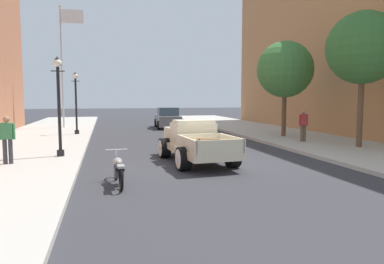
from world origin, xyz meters
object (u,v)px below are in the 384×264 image
(flagpole, at_px, (65,53))
(street_tree_nearest, at_px, (363,48))
(pedestrian_sidewalk_left, at_px, (7,137))
(street_lamp_near, at_px, (59,99))
(car_background_grey, at_px, (168,118))
(street_tree_second, at_px, (285,70))
(street_lamp_far, at_px, (76,98))
(hotrod_truck_cream, at_px, (194,142))
(pedestrian_sidewalk_right, at_px, (303,124))
(motorcycle_parked, at_px, (118,169))

(flagpole, height_order, street_tree_nearest, flagpole)
(pedestrian_sidewalk_left, height_order, street_lamp_near, street_lamp_near)
(car_background_grey, height_order, street_tree_second, street_tree_second)
(flagpole, bearing_deg, street_lamp_far, -78.52)
(hotrod_truck_cream, xyz_separation_m, pedestrian_sidewalk_right, (6.69, 3.46, 0.33))
(street_lamp_near, relative_size, flagpole, 0.42)
(motorcycle_parked, relative_size, pedestrian_sidewalk_left, 1.29)
(car_background_grey, bearing_deg, street_tree_nearest, -64.97)
(street_tree_nearest, bearing_deg, flagpole, 133.96)
(pedestrian_sidewalk_right, xyz_separation_m, street_lamp_far, (-11.71, 6.85, 1.30))
(street_lamp_far, bearing_deg, pedestrian_sidewalk_left, -98.68)
(street_lamp_far, distance_m, street_tree_nearest, 16.26)
(flagpole, bearing_deg, street_tree_nearest, -46.04)
(pedestrian_sidewalk_left, bearing_deg, street_tree_nearest, 3.29)
(motorcycle_parked, distance_m, car_background_grey, 18.80)
(street_tree_second, bearing_deg, pedestrian_sidewalk_left, -156.20)
(street_tree_nearest, xyz_separation_m, street_tree_second, (-1.12, 5.14, -0.60))
(motorcycle_parked, xyz_separation_m, pedestrian_sidewalk_left, (-3.62, 3.34, 0.64))
(pedestrian_sidewalk_right, xyz_separation_m, street_tree_nearest, (1.44, -2.43, 3.57))
(flagpole, distance_m, street_tree_second, 16.41)
(street_lamp_near, bearing_deg, pedestrian_sidewalk_right, 9.52)
(hotrod_truck_cream, xyz_separation_m, street_lamp_near, (-5.00, 1.50, 1.63))
(hotrod_truck_cream, bearing_deg, motorcycle_parked, -133.14)
(car_background_grey, xyz_separation_m, pedestrian_sidewalk_right, (5.12, -11.64, 0.32))
(car_background_grey, bearing_deg, flagpole, 174.51)
(hotrod_truck_cream, bearing_deg, pedestrian_sidewalk_right, 27.36)
(hotrod_truck_cream, distance_m, motorcycle_parked, 4.32)
(hotrod_truck_cream, distance_m, pedestrian_sidewalk_right, 7.54)
(pedestrian_sidewalk_left, xyz_separation_m, flagpole, (0.42, 15.65, 4.68))
(street_tree_second, bearing_deg, flagpole, 143.71)
(pedestrian_sidewalk_left, bearing_deg, pedestrian_sidewalk_right, 13.87)
(pedestrian_sidewalk_right, height_order, street_tree_nearest, street_tree_nearest)
(street_tree_second, bearing_deg, car_background_grey, 121.40)
(pedestrian_sidewalk_right, height_order, street_lamp_far, street_lamp_far)
(flagpole, bearing_deg, street_lamp_near, -85.45)
(hotrod_truck_cream, height_order, car_background_grey, car_background_grey)
(pedestrian_sidewalk_left, bearing_deg, car_background_grey, 61.38)
(car_background_grey, relative_size, street_tree_nearest, 0.71)
(hotrod_truck_cream, xyz_separation_m, street_tree_second, (7.02, 6.18, 3.30))
(hotrod_truck_cream, relative_size, street_lamp_near, 1.31)
(street_tree_nearest, bearing_deg, hotrod_truck_cream, -172.74)
(pedestrian_sidewalk_left, distance_m, flagpole, 16.34)
(hotrod_truck_cream, relative_size, street_tree_second, 0.90)
(pedestrian_sidewalk_right, xyz_separation_m, street_tree_second, (0.32, 2.72, 2.97))
(street_lamp_near, bearing_deg, car_background_grey, 64.21)
(flagpole, bearing_deg, hotrod_truck_cream, -68.81)
(street_lamp_near, distance_m, street_lamp_far, 8.81)
(street_tree_nearest, distance_m, street_tree_second, 5.30)
(pedestrian_sidewalk_left, distance_m, pedestrian_sidewalk_right, 13.66)
(hotrod_truck_cream, xyz_separation_m, street_tree_nearest, (8.14, 1.04, 3.90))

